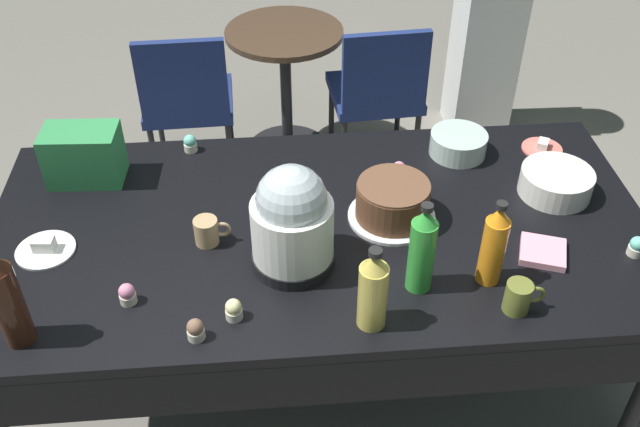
{
  "coord_description": "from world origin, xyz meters",
  "views": [
    {
      "loc": [
        -0.15,
        -1.81,
        2.3
      ],
      "look_at": [
        0.0,
        0.0,
        0.8
      ],
      "focal_mm": 40.28,
      "sensor_mm": 36.0,
      "label": 1
    }
  ],
  "objects_px": {
    "soda_bottle_ginger_ale": "(373,290)",
    "round_cafe_table": "(285,70)",
    "slow_cooker": "(292,221)",
    "soda_bottle_cola": "(7,300)",
    "cupcake_mint": "(190,143)",
    "cupcake_vanilla": "(234,310)",
    "dessert_plate_sage": "(281,190)",
    "soda_carton": "(84,155)",
    "cupcake_cocoa": "(399,171)",
    "coffee_mug_tan": "(207,231)",
    "glass_salad_bowl": "(458,144)",
    "cupcake_rose": "(127,294)",
    "cupcake_berry": "(637,247)",
    "cupcake_lemon": "(196,330)",
    "soda_bottle_lime_soda": "(422,250)",
    "water_cooler": "(487,32)",
    "potluck_table": "(320,239)",
    "ceramic_snack_bowl": "(556,182)",
    "dessert_plate_coral": "(542,148)",
    "maroon_chair_right": "(378,89)",
    "dessert_plate_white": "(45,248)",
    "soda_bottle_orange_juice": "(494,245)",
    "coffee_mug_olive": "(519,297)",
    "maroon_chair_left": "(187,97)",
    "frosted_layer_cake": "(393,202)"
  },
  "relations": [
    {
      "from": "soda_bottle_ginger_ale",
      "to": "round_cafe_table",
      "type": "xyz_separation_m",
      "value": [
        -0.16,
        2.0,
        -0.38
      ]
    },
    {
      "from": "slow_cooker",
      "to": "soda_bottle_cola",
      "type": "height_order",
      "value": "slow_cooker"
    },
    {
      "from": "cupcake_mint",
      "to": "cupcake_vanilla",
      "type": "xyz_separation_m",
      "value": [
        0.17,
        -0.87,
        0.0
      ]
    },
    {
      "from": "dessert_plate_sage",
      "to": "cupcake_vanilla",
      "type": "xyz_separation_m",
      "value": [
        -0.16,
        -0.57,
        0.02
      ]
    },
    {
      "from": "soda_bottle_ginger_ale",
      "to": "soda_carton",
      "type": "xyz_separation_m",
      "value": [
        -0.92,
        0.77,
        -0.03
      ]
    },
    {
      "from": "cupcake_cocoa",
      "to": "cupcake_vanilla",
      "type": "xyz_separation_m",
      "value": [
        -0.58,
        -0.63,
        0.0
      ]
    },
    {
      "from": "dessert_plate_sage",
      "to": "soda_bottle_ginger_ale",
      "type": "distance_m",
      "value": 0.67
    },
    {
      "from": "cupcake_mint",
      "to": "coffee_mug_tan",
      "type": "distance_m",
      "value": 0.54
    },
    {
      "from": "glass_salad_bowl",
      "to": "coffee_mug_tan",
      "type": "bearing_deg",
      "value": -154.94
    },
    {
      "from": "cupcake_rose",
      "to": "cupcake_berry",
      "type": "xyz_separation_m",
      "value": [
        1.57,
        0.08,
        0.0
      ]
    },
    {
      "from": "cupcake_lemon",
      "to": "soda_bottle_lime_soda",
      "type": "distance_m",
      "value": 0.68
    },
    {
      "from": "dessert_plate_sage",
      "to": "cupcake_rose",
      "type": "xyz_separation_m",
      "value": [
        -0.47,
        -0.48,
        0.02
      ]
    },
    {
      "from": "cupcake_cocoa",
      "to": "water_cooler",
      "type": "relative_size",
      "value": 0.05
    },
    {
      "from": "cupcake_cocoa",
      "to": "cupcake_lemon",
      "type": "xyz_separation_m",
      "value": [
        -0.69,
        -0.7,
        0.0
      ]
    },
    {
      "from": "round_cafe_table",
      "to": "dessert_plate_sage",
      "type": "bearing_deg",
      "value": -92.96
    },
    {
      "from": "potluck_table",
      "to": "cupcake_rose",
      "type": "height_order",
      "value": "cupcake_rose"
    },
    {
      "from": "cupcake_mint",
      "to": "coffee_mug_tan",
      "type": "xyz_separation_m",
      "value": [
        0.09,
        -0.53,
        0.01
      ]
    },
    {
      "from": "ceramic_snack_bowl",
      "to": "cupcake_lemon",
      "type": "bearing_deg",
      "value": -155.24
    },
    {
      "from": "potluck_table",
      "to": "dessert_plate_coral",
      "type": "bearing_deg",
      "value": 22.9
    },
    {
      "from": "glass_salad_bowl",
      "to": "maroon_chair_right",
      "type": "relative_size",
      "value": 0.25
    },
    {
      "from": "dessert_plate_white",
      "to": "dessert_plate_coral",
      "type": "bearing_deg",
      "value": 13.57
    },
    {
      "from": "soda_bottle_orange_juice",
      "to": "potluck_table",
      "type": "bearing_deg",
      "value": 148.89
    },
    {
      "from": "slow_cooker",
      "to": "coffee_mug_olive",
      "type": "bearing_deg",
      "value": -21.64
    },
    {
      "from": "dessert_plate_coral",
      "to": "cupcake_berry",
      "type": "relative_size",
      "value": 2.26
    },
    {
      "from": "maroon_chair_left",
      "to": "dessert_plate_sage",
      "type": "bearing_deg",
      "value": -69.61
    },
    {
      "from": "soda_bottle_cola",
      "to": "water_cooler",
      "type": "bearing_deg",
      "value": 47.96
    },
    {
      "from": "soda_bottle_lime_soda",
      "to": "coffee_mug_tan",
      "type": "distance_m",
      "value": 0.69
    },
    {
      "from": "frosted_layer_cake",
      "to": "cupcake_berry",
      "type": "bearing_deg",
      "value": -18.23
    },
    {
      "from": "soda_bottle_ginger_ale",
      "to": "cupcake_lemon",
      "type": "bearing_deg",
      "value": -178.15
    },
    {
      "from": "dessert_plate_sage",
      "to": "soda_bottle_orange_juice",
      "type": "height_order",
      "value": "soda_bottle_orange_juice"
    },
    {
      "from": "dessert_plate_white",
      "to": "soda_bottle_lime_soda",
      "type": "xyz_separation_m",
      "value": [
        1.15,
        -0.25,
        0.13
      ]
    },
    {
      "from": "soda_bottle_orange_juice",
      "to": "soda_bottle_lime_soda",
      "type": "bearing_deg",
      "value": -177.12
    },
    {
      "from": "cupcake_berry",
      "to": "cupcake_rose",
      "type": "bearing_deg",
      "value": -177.25
    },
    {
      "from": "cupcake_mint",
      "to": "cupcake_cocoa",
      "type": "relative_size",
      "value": 1.0
    },
    {
      "from": "ceramic_snack_bowl",
      "to": "coffee_mug_tan",
      "type": "distance_m",
      "value": 1.21
    },
    {
      "from": "potluck_table",
      "to": "dessert_plate_white",
      "type": "bearing_deg",
      "value": -176.51
    },
    {
      "from": "coffee_mug_olive",
      "to": "water_cooler",
      "type": "bearing_deg",
      "value": 76.54
    },
    {
      "from": "cupcake_lemon",
      "to": "soda_bottle_lime_soda",
      "type": "bearing_deg",
      "value": 12.92
    },
    {
      "from": "glass_salad_bowl",
      "to": "ceramic_snack_bowl",
      "type": "height_order",
      "value": "ceramic_snack_bowl"
    },
    {
      "from": "soda_bottle_cola",
      "to": "coffee_mug_tan",
      "type": "xyz_separation_m",
      "value": [
        0.51,
        0.36,
        -0.11
      ]
    },
    {
      "from": "coffee_mug_olive",
      "to": "soda_carton",
      "type": "relative_size",
      "value": 0.46
    },
    {
      "from": "glass_salad_bowl",
      "to": "dessert_plate_sage",
      "type": "bearing_deg",
      "value": -164.06
    },
    {
      "from": "cupcake_rose",
      "to": "soda_bottle_orange_juice",
      "type": "height_order",
      "value": "soda_bottle_orange_juice"
    },
    {
      "from": "coffee_mug_olive",
      "to": "soda_bottle_lime_soda",
      "type": "bearing_deg",
      "value": 155.89
    },
    {
      "from": "cupcake_cocoa",
      "to": "coffee_mug_olive",
      "type": "bearing_deg",
      "value": -70.53
    },
    {
      "from": "dessert_plate_sage",
      "to": "cupcake_mint",
      "type": "distance_m",
      "value": 0.44
    },
    {
      "from": "coffee_mug_olive",
      "to": "soda_carton",
      "type": "distance_m",
      "value": 1.55
    },
    {
      "from": "potluck_table",
      "to": "soda_bottle_lime_soda",
      "type": "relative_size",
      "value": 7.05
    },
    {
      "from": "soda_bottle_orange_juice",
      "to": "soda_bottle_cola",
      "type": "bearing_deg",
      "value": -174.81
    },
    {
      "from": "dessert_plate_sage",
      "to": "soda_bottle_lime_soda",
      "type": "xyz_separation_m",
      "value": [
        0.39,
        -0.49,
        0.13
      ]
    }
  ]
}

